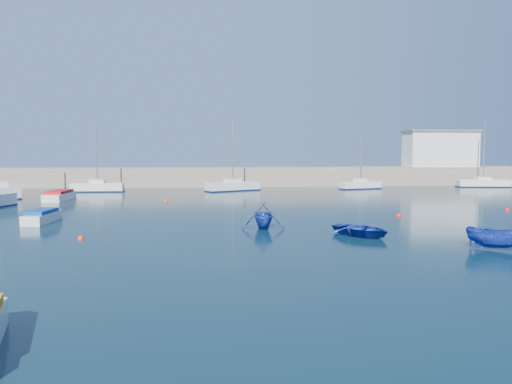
{
  "coord_description": "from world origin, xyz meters",
  "views": [
    {
      "loc": [
        -3.84,
        -23.65,
        5.14
      ],
      "look_at": [
        0.23,
        17.28,
        1.6
      ],
      "focal_mm": 35.0,
      "sensor_mm": 36.0,
      "label": 1
    }
  ],
  "objects": [
    {
      "name": "motorboat_1",
      "position": [
        -15.33,
        12.27,
        0.44
      ],
      "size": [
        1.74,
        3.93,
        0.93
      ],
      "rotation": [
        0.0,
        0.0,
        -0.11
      ],
      "color": "silver",
      "rests_on": "ground"
    },
    {
      "name": "ground",
      "position": [
        0.0,
        0.0,
        0.0
      ],
      "size": [
        220.0,
        220.0,
        0.0
      ],
      "primitive_type": "plane",
      "color": "#0B2430",
      "rests_on": "ground"
    },
    {
      "name": "buoy_0",
      "position": [
        -11.07,
        5.52,
        0.0
      ],
      "size": [
        0.38,
        0.38,
        0.38
      ],
      "primitive_type": "sphere",
      "color": "#FF350D",
      "rests_on": "ground"
    },
    {
      "name": "buoy_4",
      "position": [
        21.32,
        15.65,
        0.0
      ],
      "size": [
        0.42,
        0.42,
        0.42
      ],
      "primitive_type": "sphere",
      "color": "red",
      "rests_on": "ground"
    },
    {
      "name": "sailboat_5",
      "position": [
        -16.96,
        38.0,
        0.6
      ],
      "size": [
        6.18,
        1.84,
        8.14
      ],
      "rotation": [
        0.0,
        0.0,
        1.55
      ],
      "color": "silver",
      "rests_on": "ground"
    },
    {
      "name": "harbor_office",
      "position": [
        30.0,
        46.0,
        5.1
      ],
      "size": [
        10.0,
        4.0,
        5.0
      ],
      "primitive_type": "cube",
      "color": "silver",
      "rests_on": "back_wall"
    },
    {
      "name": "dinghy_left",
      "position": [
        -0.19,
        8.37,
        0.84
      ],
      "size": [
        2.99,
        3.39,
        1.69
      ],
      "primitive_type": "imported",
      "rotation": [
        0.0,
        0.0,
        -0.07
      ],
      "color": "#163099",
      "rests_on": "ground"
    },
    {
      "name": "buoy_3",
      "position": [
        -7.8,
        25.35,
        0.0
      ],
      "size": [
        0.44,
        0.44,
        0.44
      ],
      "primitive_type": "sphere",
      "color": "#FF350D",
      "rests_on": "ground"
    },
    {
      "name": "back_wall",
      "position": [
        0.0,
        46.0,
        1.3
      ],
      "size": [
        96.0,
        4.5,
        2.6
      ],
      "primitive_type": "cube",
      "color": "gray",
      "rests_on": "ground"
    },
    {
      "name": "sailboat_6",
      "position": [
        -0.61,
        37.79,
        0.6
      ],
      "size": [
        6.97,
        4.72,
        8.94
      ],
      "rotation": [
        0.0,
        0.0,
        2.03
      ],
      "color": "silver",
      "rests_on": "ground"
    },
    {
      "name": "sailboat_7",
      "position": [
        15.98,
        39.05,
        0.54
      ],
      "size": [
        5.7,
        2.99,
        7.29
      ],
      "rotation": [
        0.0,
        0.0,
        1.85
      ],
      "color": "silver",
      "rests_on": "ground"
    },
    {
      "name": "dinghy_right",
      "position": [
        10.97,
        0.11,
        0.61
      ],
      "size": [
        3.29,
        2.69,
        1.22
      ],
      "primitive_type": "imported",
      "rotation": [
        0.0,
        0.0,
        1.0
      ],
      "color": "#163099",
      "rests_on": "ground"
    },
    {
      "name": "dinghy_center",
      "position": [
        5.28,
        4.86,
        0.38
      ],
      "size": [
        4.31,
        4.53,
        0.76
      ],
      "primitive_type": "imported",
      "rotation": [
        0.0,
        0.0,
        0.64
      ],
      "color": "#163099",
      "rests_on": "ground"
    },
    {
      "name": "sailboat_8",
      "position": [
        33.61,
        40.59,
        0.55
      ],
      "size": [
        6.98,
        2.79,
        8.8
      ],
      "rotation": [
        0.0,
        0.0,
        1.44
      ],
      "color": "silver",
      "rests_on": "ground"
    },
    {
      "name": "buoy_1",
      "position": [
        10.85,
        13.08,
        0.0
      ],
      "size": [
        0.44,
        0.44,
        0.44
      ],
      "primitive_type": "sphere",
      "color": "red",
      "rests_on": "ground"
    },
    {
      "name": "motorboat_2",
      "position": [
        -18.59,
        28.0,
        0.48
      ],
      "size": [
        2.1,
        5.04,
        1.01
      ],
      "rotation": [
        0.0,
        0.0,
        -0.08
      ],
      "color": "silver",
      "rests_on": "ground"
    }
  ]
}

